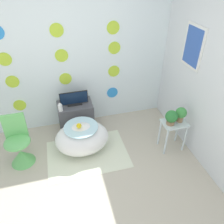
# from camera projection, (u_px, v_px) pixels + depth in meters

# --- Properties ---
(ground_plane) EXTENTS (12.00, 12.00, 0.00)m
(ground_plane) POSITION_uv_depth(u_px,v_px,m) (88.00, 202.00, 2.81)
(ground_plane) COLOR #BCB29E
(wall_back_dotted) EXTENTS (4.55, 0.05, 2.60)m
(wall_back_dotted) POSITION_uv_depth(u_px,v_px,m) (63.00, 56.00, 3.44)
(wall_back_dotted) COLOR white
(wall_back_dotted) RESTS_ON ground_plane
(wall_right) EXTENTS (0.06, 2.74, 2.60)m
(wall_right) POSITION_uv_depth(u_px,v_px,m) (195.00, 65.00, 3.12)
(wall_right) COLOR silver
(wall_right) RESTS_ON ground_plane
(rug) EXTENTS (1.26, 0.89, 0.01)m
(rug) POSITION_uv_depth(u_px,v_px,m) (88.00, 154.00, 3.49)
(rug) COLOR silver
(rug) RESTS_ON ground_plane
(bathtub) EXTENTS (0.84, 0.64, 0.49)m
(bathtub) POSITION_uv_depth(u_px,v_px,m) (82.00, 138.00, 3.43)
(bathtub) COLOR white
(bathtub) RESTS_ON ground_plane
(rubber_duck) EXTENTS (0.08, 0.08, 0.09)m
(rubber_duck) POSITION_uv_depth(u_px,v_px,m) (79.00, 126.00, 3.23)
(rubber_duck) COLOR yellow
(rubber_duck) RESTS_ON bathtub
(chair) EXTENTS (0.37, 0.37, 0.79)m
(chair) POSITION_uv_depth(u_px,v_px,m) (20.00, 149.00, 3.22)
(chair) COLOR #66C166
(chair) RESTS_ON ground_plane
(tv_cabinet) EXTENTS (0.59, 0.40, 0.53)m
(tv_cabinet) POSITION_uv_depth(u_px,v_px,m) (76.00, 117.00, 3.86)
(tv_cabinet) COLOR #4C4C51
(tv_cabinet) RESTS_ON ground_plane
(tv) EXTENTS (0.47, 0.12, 0.24)m
(tv) POSITION_uv_depth(u_px,v_px,m) (74.00, 99.00, 3.65)
(tv) COLOR black
(tv) RESTS_ON tv_cabinet
(vase) EXTENTS (0.07, 0.07, 0.14)m
(vase) POSITION_uv_depth(u_px,v_px,m) (60.00, 108.00, 3.52)
(vase) COLOR white
(vase) RESTS_ON tv_cabinet
(side_table) EXTENTS (0.37, 0.28, 0.52)m
(side_table) POSITION_uv_depth(u_px,v_px,m) (173.00, 129.00, 3.40)
(side_table) COLOR silver
(side_table) RESTS_ON ground_plane
(potted_plant_left) EXTENTS (0.18, 0.18, 0.23)m
(potted_plant_left) POSITION_uv_depth(u_px,v_px,m) (171.00, 117.00, 3.22)
(potted_plant_left) COLOR #8C6B4C
(potted_plant_left) RESTS_ON side_table
(potted_plant_right) EXTENTS (0.17, 0.17, 0.24)m
(potted_plant_right) POSITION_uv_depth(u_px,v_px,m) (181.00, 114.00, 3.27)
(potted_plant_right) COLOR #8C6B4C
(potted_plant_right) RESTS_ON side_table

